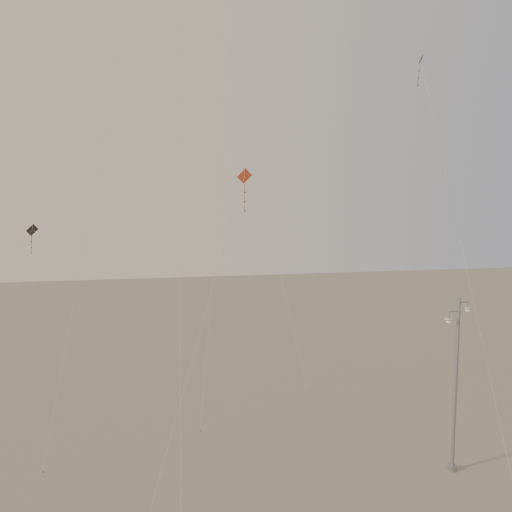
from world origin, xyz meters
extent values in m
cylinder|color=gray|center=(9.41, 2.82, 0.15)|extent=(0.44, 0.44, 0.30)
cylinder|color=gray|center=(9.41, 2.82, 4.64)|extent=(0.20, 0.18, 9.28)
cylinder|color=gray|center=(9.43, 2.82, 9.33)|extent=(0.14, 0.14, 0.18)
cylinder|color=gray|center=(9.68, 2.82, 9.18)|extent=(0.50, 0.07, 0.07)
cylinder|color=gray|center=(9.93, 2.83, 9.03)|extent=(0.06, 0.06, 0.30)
ellipsoid|color=beige|center=(9.93, 2.83, 8.88)|extent=(0.52, 0.52, 0.18)
cylinder|color=gray|center=(9.13, 2.81, 8.73)|extent=(0.60, 0.10, 0.07)
cylinder|color=gray|center=(8.83, 2.80, 8.53)|extent=(0.06, 0.06, 0.40)
ellipsoid|color=beige|center=(8.83, 2.80, 8.33)|extent=(0.52, 0.52, 0.18)
cylinder|color=beige|center=(-9.12, 12.49, 17.17)|extent=(5.99, 10.54, 34.24)
cylinder|color=gray|center=(-12.10, 7.23, 0.05)|extent=(0.06, 0.06, 0.10)
cylinder|color=beige|center=(-4.96, 2.24, 13.70)|extent=(0.98, 10.16, 27.31)
cylinder|color=beige|center=(-0.95, 15.62, 19.22)|extent=(4.86, 10.42, 38.34)
cylinder|color=gray|center=(-3.37, 10.41, 0.05)|extent=(0.06, 0.06, 0.10)
cube|color=#963215|center=(-2.28, 1.10, 15.44)|extent=(0.61, 0.31, 0.65)
cylinder|color=#963215|center=(-2.25, 1.25, 14.52)|extent=(0.06, 0.20, 1.26)
cylinder|color=beige|center=(-5.00, -1.62, 7.75)|extent=(5.46, 5.45, 15.40)
cube|color=black|center=(12.22, 12.25, 24.21)|extent=(0.35, 0.80, 0.75)
cylinder|color=black|center=(12.07, 12.23, 23.12)|extent=(0.23, 0.06, 1.48)
cylinder|color=beige|center=(11.67, 6.21, 12.13)|extent=(1.11, 12.09, 24.17)
cylinder|color=beige|center=(2.19, 20.55, 17.52)|extent=(6.62, 9.77, 34.94)
cylinder|color=gray|center=(5.49, 15.67, 0.05)|extent=(0.06, 0.06, 0.10)
cube|color=black|center=(-13.02, 11.57, 12.77)|extent=(0.63, 0.40, 0.72)
cylinder|color=black|center=(-13.13, 11.68, 11.87)|extent=(0.15, 0.15, 1.17)
camera|label=1|loc=(-6.33, -19.92, 14.16)|focal=35.00mm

